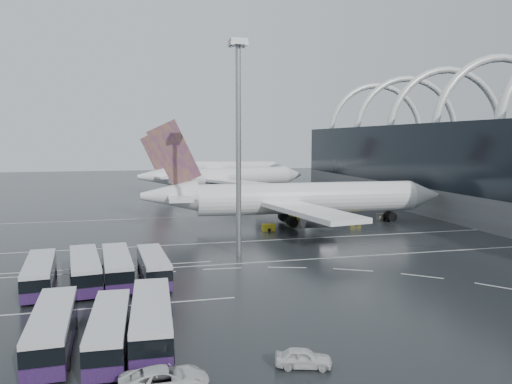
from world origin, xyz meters
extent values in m
plane|color=black|center=(0.00, 0.00, 0.00)|extent=(420.00, 420.00, 0.00)
torus|color=silver|center=(58.00, 28.00, 18.00)|extent=(33.80, 1.80, 33.80)
torus|color=silver|center=(58.00, 47.00, 18.00)|extent=(33.80, 1.80, 33.80)
torus|color=silver|center=(58.00, 66.00, 18.00)|extent=(33.80, 1.80, 33.80)
torus|color=silver|center=(58.00, 85.00, 18.00)|extent=(33.80, 1.80, 33.80)
cube|color=silver|center=(0.00, -2.00, 0.01)|extent=(120.00, 0.25, 0.01)
cube|color=silver|center=(0.00, 12.00, 0.01)|extent=(120.00, 0.25, 0.01)
cube|color=silver|center=(0.00, 40.00, 0.01)|extent=(120.00, 0.25, 0.01)
cube|color=silver|center=(-24.00, -16.00, 0.01)|extent=(28.00, 0.25, 0.01)
cube|color=silver|center=(-24.00, 0.00, 0.01)|extent=(28.00, 0.25, 0.01)
cylinder|color=white|center=(12.84, 24.90, 5.23)|extent=(43.07, 7.68, 5.95)
cone|color=white|center=(37.33, 23.90, 5.23)|extent=(6.39, 6.20, 5.95)
cone|color=white|center=(-13.70, 25.97, 6.26)|extent=(10.50, 6.36, 5.95)
cube|color=#4F196C|center=(-12.67, 25.93, 13.86)|extent=(9.90, 1.02, 12.62)
cube|color=white|center=(-11.64, 25.89, 6.26)|extent=(5.36, 18.65, 0.51)
cube|color=white|center=(8.22, 12.24, 4.62)|extent=(11.40, 26.50, 0.82)
cube|color=white|center=(9.26, 37.88, 4.62)|extent=(13.31, 26.64, 0.82)
cylinder|color=gray|center=(11.45, 15.71, 2.77)|extent=(5.78, 3.72, 3.49)
cylinder|color=gray|center=(12.19, 34.17, 2.77)|extent=(5.78, 3.72, 3.49)
cube|color=black|center=(8.74, 25.06, 1.13)|extent=(12.57, 7.06, 2.26)
cylinder|color=white|center=(9.46, 86.12, 4.91)|extent=(39.12, 13.45, 5.58)
cone|color=white|center=(31.27, 90.70, 4.91)|extent=(6.80, 6.65, 5.58)
cone|color=white|center=(-14.24, 81.13, 5.87)|extent=(10.57, 7.44, 5.58)
cube|color=#4F196C|center=(-13.30, 81.33, 12.99)|extent=(9.19, 2.47, 11.83)
cube|color=white|center=(-12.36, 81.53, 5.87)|extent=(7.80, 17.84, 0.48)
cube|color=white|center=(8.16, 73.55, 4.33)|extent=(15.90, 24.73, 0.77)
cube|color=white|center=(3.21, 97.10, 4.33)|extent=(6.79, 24.07, 0.77)
cylinder|color=gray|center=(10.30, 77.44, 2.60)|extent=(5.85, 4.29, 3.27)
cylinder|color=gray|center=(6.73, 94.39, 2.60)|extent=(5.85, 4.29, 3.27)
cube|color=black|center=(5.69, 85.32, 1.06)|extent=(12.57, 8.40, 2.12)
cylinder|color=white|center=(18.82, 138.22, 4.77)|extent=(36.70, 13.22, 5.43)
cone|color=white|center=(39.32, 133.65, 4.77)|extent=(6.66, 6.52, 5.43)
cone|color=white|center=(-3.50, 143.20, 5.71)|extent=(10.32, 7.34, 5.43)
cube|color=#4F196C|center=(-2.59, 143.00, 12.63)|extent=(8.92, 2.51, 11.51)
cube|color=white|center=(-1.68, 142.79, 5.71)|extent=(7.78, 17.36, 0.47)
cube|color=white|center=(12.62, 127.62, 4.21)|extent=(6.79, 23.46, 0.75)
cube|color=white|center=(17.71, 150.45, 4.21)|extent=(15.69, 24.00, 0.75)
cylinder|color=gray|center=(16.07, 130.20, 2.53)|extent=(5.72, 4.23, 3.18)
cylinder|color=gray|center=(19.74, 146.65, 2.53)|extent=(5.72, 4.23, 3.18)
cube|color=black|center=(15.17, 139.04, 1.03)|extent=(12.27, 8.29, 2.06)
cube|color=#1E133B|center=(-30.28, -7.95, 0.89)|extent=(4.10, 13.11, 1.09)
cube|color=black|center=(-30.28, -7.95, 2.08)|extent=(4.13, 12.86, 1.29)
cube|color=silver|center=(-30.28, -7.95, 2.95)|extent=(4.10, 13.11, 0.45)
cylinder|color=black|center=(-28.51, -11.93, 0.50)|extent=(0.44, 1.02, 0.99)
cylinder|color=black|center=(-31.26, -12.19, 0.50)|extent=(0.44, 1.02, 0.99)
cylinder|color=black|center=(-29.31, -3.71, 0.50)|extent=(0.44, 1.02, 0.99)
cylinder|color=black|center=(-32.05, -3.98, 0.50)|extent=(0.44, 1.02, 0.99)
cube|color=#1E133B|center=(-25.58, -7.44, 0.93)|extent=(4.63, 13.77, 1.14)
cube|color=black|center=(-25.58, -7.44, 2.18)|extent=(4.66, 13.51, 1.35)
cube|color=silver|center=(-25.58, -7.44, 3.09)|extent=(4.63, 13.77, 0.47)
cylinder|color=black|center=(-23.62, -11.55, 0.52)|extent=(0.49, 1.08, 1.04)
cylinder|color=black|center=(-26.49, -11.90, 0.52)|extent=(0.49, 1.08, 1.04)
cylinder|color=black|center=(-24.67, -2.97, 0.52)|extent=(0.49, 1.08, 1.04)
cylinder|color=black|center=(-27.54, -3.33, 0.52)|extent=(0.49, 1.08, 1.04)
cube|color=#1E133B|center=(-22.09, -6.93, 0.92)|extent=(3.97, 13.42, 1.12)
cube|color=black|center=(-22.09, -6.93, 2.14)|extent=(4.01, 13.16, 1.32)
cube|color=silver|center=(-22.09, -6.93, 3.03)|extent=(3.97, 13.42, 0.46)
cylinder|color=black|center=(-20.35, -11.04, 0.51)|extent=(0.43, 1.04, 1.02)
cylinder|color=black|center=(-23.18, -11.26, 0.51)|extent=(0.43, 1.04, 1.02)
cylinder|color=black|center=(-21.01, -2.59, 0.51)|extent=(0.43, 1.04, 1.02)
cylinder|color=black|center=(-23.83, -2.81, 0.51)|extent=(0.43, 1.04, 1.02)
cube|color=#1E133B|center=(-17.94, -7.24, 0.86)|extent=(3.65, 12.61, 1.05)
cube|color=black|center=(-17.94, -7.24, 2.01)|extent=(3.69, 12.37, 1.24)
cube|color=silver|center=(-17.94, -7.24, 2.85)|extent=(3.65, 12.61, 0.43)
cylinder|color=black|center=(-16.33, -11.12, 0.48)|extent=(0.40, 0.98, 0.96)
cylinder|color=black|center=(-18.98, -11.31, 0.48)|extent=(0.40, 0.98, 0.96)
cylinder|color=black|center=(-16.89, -3.17, 0.48)|extent=(0.40, 0.98, 0.96)
cylinder|color=black|center=(-19.55, -3.36, 0.48)|extent=(0.40, 0.98, 0.96)
cube|color=#1E133B|center=(-26.42, -25.41, 0.89)|extent=(3.42, 13.03, 1.09)
cube|color=black|center=(-26.42, -25.41, 2.09)|extent=(3.47, 12.78, 1.29)
cube|color=silver|center=(-26.42, -25.41, 2.96)|extent=(3.42, 13.03, 0.45)
cylinder|color=black|center=(-24.86, -29.48, 0.50)|extent=(0.39, 1.01, 0.99)
cylinder|color=black|center=(-27.63, -29.60, 0.50)|extent=(0.39, 1.01, 0.99)
cylinder|color=black|center=(-25.21, -21.22, 0.50)|extent=(0.39, 1.01, 0.99)
cylinder|color=black|center=(-27.98, -21.34, 0.50)|extent=(0.39, 1.01, 0.99)
cube|color=#1E133B|center=(-22.10, -26.52, 0.85)|extent=(3.11, 12.35, 1.04)
cube|color=black|center=(-22.10, -26.52, 1.98)|extent=(3.16, 12.10, 1.23)
cube|color=silver|center=(-22.10, -26.52, 2.81)|extent=(3.11, 12.35, 0.42)
cylinder|color=black|center=(-20.91, -30.48, 0.47)|extent=(0.36, 0.95, 0.94)
cylinder|color=black|center=(-23.54, -30.40, 0.47)|extent=(0.36, 0.95, 0.94)
cylinder|color=black|center=(-20.67, -22.63, 0.47)|extent=(0.36, 0.95, 0.94)
cylinder|color=black|center=(-23.30, -22.55, 0.47)|extent=(0.36, 0.95, 0.94)
cube|color=#1E133B|center=(-18.82, -25.56, 0.95)|extent=(3.59, 13.79, 1.16)
cube|color=black|center=(-18.82, -25.56, 2.21)|extent=(3.64, 13.52, 1.37)
cube|color=silver|center=(-18.82, -25.56, 3.13)|extent=(3.59, 13.79, 0.47)
cylinder|color=black|center=(-17.53, -29.99, 0.53)|extent=(0.41, 1.07, 1.05)
cylinder|color=black|center=(-20.46, -29.88, 0.53)|extent=(0.41, 1.07, 1.05)
cylinder|color=black|center=(-17.18, -21.25, 0.53)|extent=(0.41, 1.07, 1.05)
cylinder|color=black|center=(-20.11, -21.13, 0.53)|extent=(0.41, 1.07, 1.05)
imported|color=silver|center=(-18.32, -34.09, 0.82)|extent=(6.02, 3.05, 1.63)
imported|color=silver|center=(-8.32, -32.93, 0.70)|extent=(4.43, 2.81, 1.40)
cylinder|color=gray|center=(-5.63, 2.56, 14.68)|extent=(0.73, 0.73, 29.36)
cube|color=gray|center=(-5.63, 2.56, 29.67)|extent=(2.31, 2.31, 0.84)
cube|color=silver|center=(-5.63, 2.56, 29.36)|extent=(2.10, 2.10, 0.42)
cube|color=#A99A16|center=(22.13, 23.74, 0.61)|extent=(2.22, 1.31, 1.21)
cube|color=slate|center=(21.12, 29.70, 0.65)|extent=(2.39, 1.42, 1.31)
cube|color=#A99A16|center=(3.57, 20.22, 0.62)|extent=(2.27, 1.34, 1.24)
cube|color=slate|center=(29.71, 26.46, 0.65)|extent=(2.37, 1.40, 1.29)
cube|color=#A99A16|center=(12.39, 31.94, 0.61)|extent=(2.25, 1.33, 1.23)
camera|label=1|loc=(-19.97, -65.78, 16.45)|focal=35.00mm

